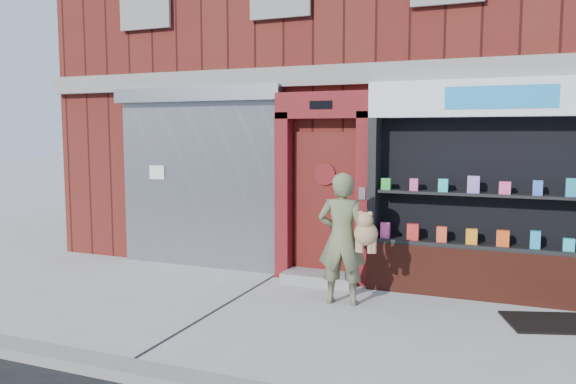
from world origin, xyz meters
The scene contains 7 objects.
ground centered at (0.00, 0.00, 0.00)m, with size 80.00×80.00×0.00m, color #9E9E99.
building centered at (0.00, 5.99, 4.00)m, with size 12.00×8.16×8.00m.
shutter_bay centered at (-3.00, 1.93, 1.72)m, with size 3.10×0.30×3.04m.
red_door_bay centered at (-0.75, 1.86, 1.46)m, with size 1.52×0.58×2.90m.
pharmacy_bay centered at (1.75, 1.81, 1.37)m, with size 3.50×0.41×3.00m.
woman centered at (-0.11, 0.81, 0.90)m, with size 0.86×0.51×1.77m.
doormat centered at (2.47, 0.98, 0.01)m, with size 1.09×0.77×0.03m, color black.
Camera 1 is at (1.96, -6.28, 2.29)m, focal length 35.00 mm.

